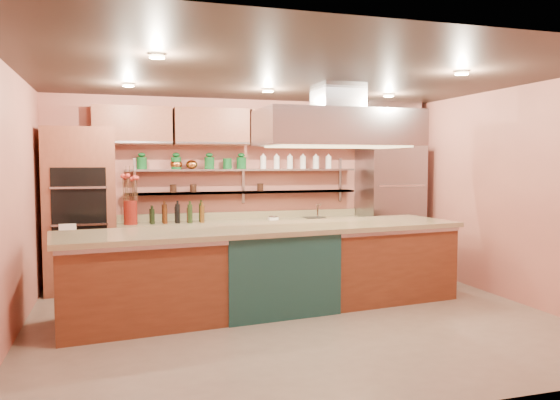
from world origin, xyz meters
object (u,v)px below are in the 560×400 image
object	(u,v)px
kitchen_scale	(273,217)
green_canister	(227,164)
flower_vase	(131,212)
copper_kettle	(192,164)
refrigerator	(390,209)
island	(269,268)

from	to	relation	value
kitchen_scale	green_canister	xyz separation A→B (m)	(-0.67, 0.22, 0.83)
flower_vase	copper_kettle	bearing A→B (deg)	13.61
refrigerator	green_canister	bearing A→B (deg)	175.08
refrigerator	kitchen_scale	xyz separation A→B (m)	(-2.00, 0.01, -0.08)
green_canister	kitchen_scale	bearing A→B (deg)	-18.18
flower_vase	kitchen_scale	world-z (taller)	flower_vase
island	kitchen_scale	bearing A→B (deg)	66.09
island	kitchen_scale	xyz separation A→B (m)	(0.52, 1.63, 0.45)
flower_vase	copper_kettle	distance (m)	1.16
flower_vase	kitchen_scale	bearing A→B (deg)	0.00
flower_vase	green_canister	xyz separation A→B (m)	(1.46, 0.22, 0.70)
kitchen_scale	copper_kettle	bearing A→B (deg)	-165.58
island	copper_kettle	bearing A→B (deg)	104.44
green_canister	refrigerator	bearing A→B (deg)	-4.92
refrigerator	island	bearing A→B (deg)	-147.29
flower_vase	kitchen_scale	xyz separation A→B (m)	(2.13, 0.00, -0.13)
flower_vase	green_canister	distance (m)	1.63
refrigerator	flower_vase	bearing A→B (deg)	179.86
flower_vase	refrigerator	bearing A→B (deg)	-0.14
island	copper_kettle	xyz separation A→B (m)	(-0.69, 1.85, 1.27)
island	copper_kettle	size ratio (longest dim) A/B	28.32
refrigerator	kitchen_scale	distance (m)	2.00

